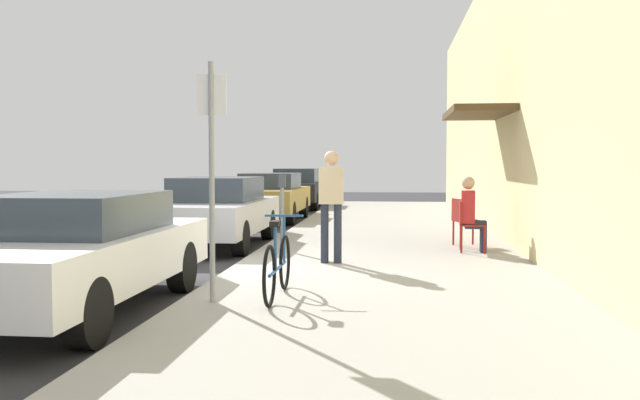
# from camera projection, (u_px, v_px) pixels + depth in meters

# --- Properties ---
(ground_plane) EXTENTS (60.00, 60.00, 0.00)m
(ground_plane) POSITION_uv_depth(u_px,v_px,m) (228.00, 277.00, 9.91)
(ground_plane) COLOR #2D2D30
(sidewalk_slab) EXTENTS (4.50, 32.00, 0.12)m
(sidewalk_slab) POSITION_uv_depth(u_px,v_px,m) (386.00, 256.00, 11.66)
(sidewalk_slab) COLOR #9E9B93
(sidewalk_slab) RESTS_ON ground_plane
(building_facade) EXTENTS (1.40, 32.00, 6.02)m
(building_facade) POSITION_uv_depth(u_px,v_px,m) (534.00, 79.00, 11.27)
(building_facade) COLOR beige
(building_facade) RESTS_ON ground_plane
(parked_car_0) EXTENTS (1.80, 4.40, 1.30)m
(parked_car_0) POSITION_uv_depth(u_px,v_px,m) (73.00, 250.00, 7.48)
(parked_car_0) COLOR silver
(parked_car_0) RESTS_ON ground_plane
(parked_car_1) EXTENTS (1.80, 4.40, 1.36)m
(parked_car_1) POSITION_uv_depth(u_px,v_px,m) (216.00, 210.00, 13.59)
(parked_car_1) COLOR #B7B7BC
(parked_car_1) RESTS_ON ground_plane
(parked_car_2) EXTENTS (1.80, 4.40, 1.36)m
(parked_car_2) POSITION_uv_depth(u_px,v_px,m) (270.00, 196.00, 19.63)
(parked_car_2) COLOR #A58433
(parked_car_2) RESTS_ON ground_plane
(parked_car_3) EXTENTS (1.80, 4.40, 1.46)m
(parked_car_3) POSITION_uv_depth(u_px,v_px,m) (297.00, 188.00, 25.29)
(parked_car_3) COLOR black
(parked_car_3) RESTS_ON ground_plane
(parking_meter) EXTENTS (0.12, 0.10, 1.32)m
(parking_meter) POSITION_uv_depth(u_px,v_px,m) (282.00, 206.00, 11.96)
(parking_meter) COLOR slate
(parking_meter) RESTS_ON sidewalk_slab
(street_sign) EXTENTS (0.32, 0.06, 2.60)m
(street_sign) POSITION_uv_depth(u_px,v_px,m) (212.00, 162.00, 7.44)
(street_sign) COLOR gray
(street_sign) RESTS_ON sidewalk_slab
(bicycle_0) EXTENTS (0.46, 1.71, 0.90)m
(bicycle_0) POSITION_uv_depth(u_px,v_px,m) (278.00, 266.00, 7.73)
(bicycle_0) COLOR black
(bicycle_0) RESTS_ON sidewalk_slab
(cafe_chair_0) EXTENTS (0.47, 0.47, 0.87)m
(cafe_chair_0) POSITION_uv_depth(u_px,v_px,m) (468.00, 223.00, 11.77)
(cafe_chair_0) COLOR maroon
(cafe_chair_0) RESTS_ON sidewalk_slab
(seated_patron_0) EXTENTS (0.44, 0.38, 1.29)m
(seated_patron_0) POSITION_uv_depth(u_px,v_px,m) (472.00, 211.00, 11.75)
(seated_patron_0) COLOR #232838
(seated_patron_0) RESTS_ON sidewalk_slab
(cafe_chair_1) EXTENTS (0.54, 0.54, 0.87)m
(cafe_chair_1) POSITION_uv_depth(u_px,v_px,m) (463.00, 219.00, 12.62)
(cafe_chair_1) COLOR maroon
(cafe_chair_1) RESTS_ON sidewalk_slab
(pedestrian_standing) EXTENTS (0.36, 0.22, 1.70)m
(pedestrian_standing) POSITION_uv_depth(u_px,v_px,m) (331.00, 197.00, 10.42)
(pedestrian_standing) COLOR #232838
(pedestrian_standing) RESTS_ON sidewalk_slab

